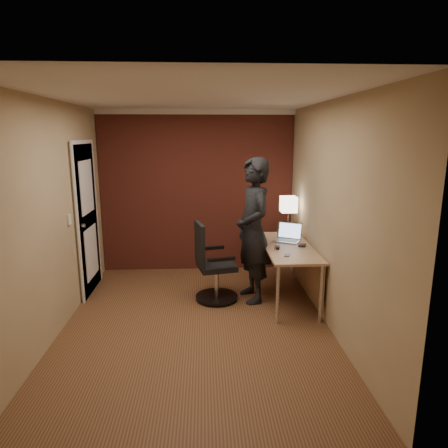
{
  "coord_description": "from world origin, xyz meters",
  "views": [
    {
      "loc": [
        0.1,
        -4.24,
        2.13
      ],
      "look_at": [
        0.35,
        0.55,
        1.05
      ],
      "focal_mm": 32.0,
      "sensor_mm": 36.0,
      "label": 1
    }
  ],
  "objects_px": {
    "desk": "(293,255)",
    "office_chair": "(212,267)",
    "wallet": "(302,245)",
    "mouse": "(277,248)",
    "laptop": "(288,236)",
    "desk_lamp": "(288,205)",
    "phone": "(287,255)",
    "person": "(253,231)"
  },
  "relations": [
    {
      "from": "phone",
      "to": "mouse",
      "type": "bearing_deg",
      "value": 120.24
    },
    {
      "from": "mouse",
      "to": "phone",
      "type": "height_order",
      "value": "mouse"
    },
    {
      "from": "desk_lamp",
      "to": "laptop",
      "type": "distance_m",
      "value": 0.54
    },
    {
      "from": "mouse",
      "to": "phone",
      "type": "xyz_separation_m",
      "value": [
        0.07,
        -0.29,
        -0.01
      ]
    },
    {
      "from": "laptop",
      "to": "office_chair",
      "type": "bearing_deg",
      "value": -166.31
    },
    {
      "from": "desk_lamp",
      "to": "office_chair",
      "type": "height_order",
      "value": "desk_lamp"
    },
    {
      "from": "desk",
      "to": "person",
      "type": "height_order",
      "value": "person"
    },
    {
      "from": "mouse",
      "to": "wallet",
      "type": "bearing_deg",
      "value": 32.23
    },
    {
      "from": "mouse",
      "to": "person",
      "type": "xyz_separation_m",
      "value": [
        -0.29,
        0.16,
        0.18
      ]
    },
    {
      "from": "office_chair",
      "to": "desk_lamp",
      "type": "bearing_deg",
      "value": 30.27
    },
    {
      "from": "desk_lamp",
      "to": "person",
      "type": "bearing_deg",
      "value": -132.44
    },
    {
      "from": "wallet",
      "to": "desk_lamp",
      "type": "bearing_deg",
      "value": 93.56
    },
    {
      "from": "desk",
      "to": "desk_lamp",
      "type": "bearing_deg",
      "value": 84.85
    },
    {
      "from": "desk",
      "to": "person",
      "type": "xyz_separation_m",
      "value": [
        -0.52,
        0.03,
        0.33
      ]
    },
    {
      "from": "desk",
      "to": "mouse",
      "type": "distance_m",
      "value": 0.31
    },
    {
      "from": "mouse",
      "to": "wallet",
      "type": "xyz_separation_m",
      "value": [
        0.34,
        0.1,
        -0.01
      ]
    },
    {
      "from": "laptop",
      "to": "person",
      "type": "distance_m",
      "value": 0.58
    },
    {
      "from": "laptop",
      "to": "desk_lamp",
      "type": "bearing_deg",
      "value": 79.09
    },
    {
      "from": "desk",
      "to": "laptop",
      "type": "relative_size",
      "value": 3.62
    },
    {
      "from": "wallet",
      "to": "mouse",
      "type": "bearing_deg",
      "value": -163.31
    },
    {
      "from": "desk",
      "to": "phone",
      "type": "xyz_separation_m",
      "value": [
        -0.17,
        -0.42,
        0.13
      ]
    },
    {
      "from": "phone",
      "to": "desk_lamp",
      "type": "bearing_deg",
      "value": 95.47
    },
    {
      "from": "desk_lamp",
      "to": "mouse",
      "type": "height_order",
      "value": "desk_lamp"
    },
    {
      "from": "laptop",
      "to": "wallet",
      "type": "height_order",
      "value": "laptop"
    },
    {
      "from": "laptop",
      "to": "person",
      "type": "relative_size",
      "value": 0.22
    },
    {
      "from": "wallet",
      "to": "office_chair",
      "type": "distance_m",
      "value": 1.2
    },
    {
      "from": "desk",
      "to": "wallet",
      "type": "relative_size",
      "value": 13.64
    },
    {
      "from": "desk",
      "to": "office_chair",
      "type": "xyz_separation_m",
      "value": [
        -1.06,
        0.01,
        -0.15
      ]
    },
    {
      "from": "desk_lamp",
      "to": "wallet",
      "type": "xyz_separation_m",
      "value": [
        0.04,
        -0.69,
        -0.41
      ]
    },
    {
      "from": "phone",
      "to": "office_chair",
      "type": "bearing_deg",
      "value": 171.4
    },
    {
      "from": "mouse",
      "to": "office_chair",
      "type": "relative_size",
      "value": 0.1
    },
    {
      "from": "desk",
      "to": "desk_lamp",
      "type": "xyz_separation_m",
      "value": [
        0.06,
        0.66,
        0.55
      ]
    },
    {
      "from": "laptop",
      "to": "phone",
      "type": "bearing_deg",
      "value": -102.63
    },
    {
      "from": "person",
      "to": "mouse",
      "type": "bearing_deg",
      "value": 48.63
    },
    {
      "from": "desk_lamp",
      "to": "wallet",
      "type": "distance_m",
      "value": 0.81
    },
    {
      "from": "desk_lamp",
      "to": "phone",
      "type": "relative_size",
      "value": 4.65
    },
    {
      "from": "desk_lamp",
      "to": "person",
      "type": "relative_size",
      "value": 0.29
    },
    {
      "from": "desk",
      "to": "wallet",
      "type": "bearing_deg",
      "value": -16.38
    },
    {
      "from": "desk",
      "to": "person",
      "type": "bearing_deg",
      "value": 177.12
    },
    {
      "from": "laptop",
      "to": "phone",
      "type": "height_order",
      "value": "laptop"
    },
    {
      "from": "phone",
      "to": "person",
      "type": "bearing_deg",
      "value": 145.68
    },
    {
      "from": "office_chair",
      "to": "wallet",
      "type": "bearing_deg",
      "value": -2.1
    }
  ]
}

